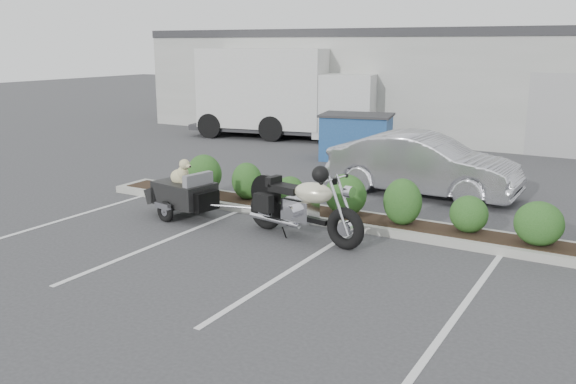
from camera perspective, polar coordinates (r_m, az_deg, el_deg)
The scene contains 8 objects.
ground at distance 10.77m, azimuth -3.55°, elevation -5.11°, with size 90.00×90.00×0.00m, color #38383A.
planter_kerb at distance 12.12m, azimuth 6.21°, elevation -2.62°, with size 12.00×1.00×0.15m, color #9E9E93.
building at distance 26.12m, azimuth 17.94°, elevation 9.86°, with size 26.00×10.00×4.00m, color #9EA099.
motorcycle at distance 11.01m, azimuth 1.37°, elevation -1.42°, with size 2.59×1.04×1.49m.
pet_trailer at distance 12.59m, azimuth -9.72°, elevation -0.02°, with size 2.10×1.19×1.23m.
sedan at distance 14.55m, azimuth 12.52°, elevation 2.50°, with size 1.53×4.37×1.44m, color #B0B0B8.
dumpster at distance 18.73m, azimuth 6.41°, elevation 5.17°, with size 2.40×1.89×1.40m.
delivery_truck at distance 23.07m, azimuth -0.16°, elevation 9.04°, with size 7.49×3.65×3.29m.
Camera 1 is at (5.71, -8.44, 3.48)m, focal length 38.00 mm.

